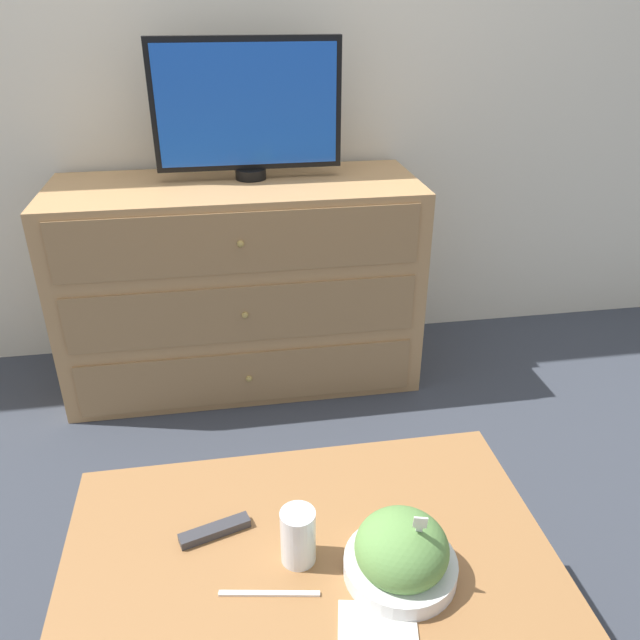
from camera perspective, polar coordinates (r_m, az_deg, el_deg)
ground_plane at (r=2.89m, az=-5.81°, el=-1.57°), size 12.00×12.00×0.00m
wall_back at (r=2.55m, az=-7.37°, el=25.15°), size 12.00×0.05×2.60m
dresser at (r=2.45m, az=-7.22°, el=3.23°), size 1.34×0.53×0.80m
tv at (r=2.32m, az=-6.73°, el=18.76°), size 0.66×0.11×0.48m
coffee_table at (r=1.32m, az=-0.82°, el=-22.61°), size 0.94×0.64×0.45m
takeout_bowl at (r=1.22m, az=7.43°, el=-20.42°), size 0.21×0.21×0.17m
drink_cup at (r=1.24m, az=-2.01°, el=-19.37°), size 0.07×0.07×0.12m
napkin at (r=1.17m, az=5.34°, el=-26.88°), size 0.16×0.16×0.00m
knife at (r=1.22m, az=-4.65°, el=-23.65°), size 0.18×0.04×0.01m
remote_control at (r=1.33m, az=-9.59°, el=-18.44°), size 0.14×0.07×0.02m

